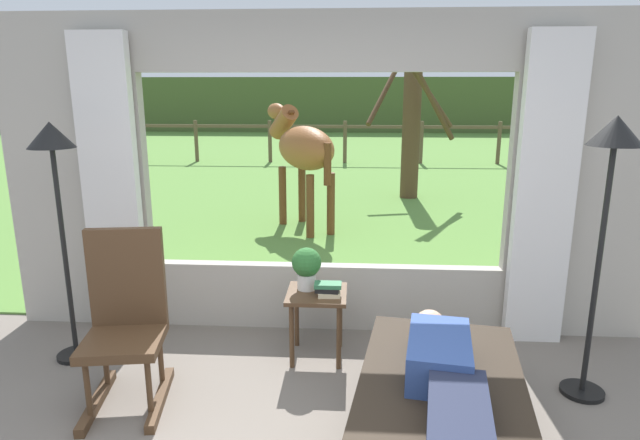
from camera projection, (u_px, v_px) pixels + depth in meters
name	position (u px, v px, depth m)	size (l,w,h in m)	color
back_wall_with_window	(324.00, 182.00, 4.30)	(5.20, 0.12, 2.55)	#ADA599
curtain_panel_left	(111.00, 189.00, 4.28)	(0.44, 0.10, 2.40)	silver
curtain_panel_right	(545.00, 194.00, 4.07)	(0.44, 0.10, 2.40)	silver
outdoor_pasture_lawn	(345.00, 159.00, 15.15)	(36.00, 21.68, 0.02)	#568438
distant_hill_ridge	(349.00, 105.00, 24.40)	(36.00, 2.00, 2.40)	#46582B
recliner_sofa	(440.00, 420.00, 2.94)	(1.15, 1.82, 0.42)	black
reclining_person	(444.00, 375.00, 2.82)	(0.43, 1.44, 0.22)	#334C8C
rocking_chair	(126.00, 319.00, 3.43)	(0.56, 0.74, 1.12)	#4C331E
side_table	(317.00, 304.00, 3.98)	(0.44, 0.44, 0.52)	#4C331E
potted_plant	(307.00, 266.00, 3.97)	(0.22, 0.22, 0.32)	silver
book_stack	(328.00, 289.00, 3.88)	(0.20, 0.14, 0.10)	beige
floor_lamp_left	(55.00, 171.00, 3.73)	(0.32, 0.32, 1.76)	black
floor_lamp_right	(610.00, 175.00, 3.23)	(0.32, 0.32, 1.83)	black
horse	(303.00, 149.00, 7.46)	(1.29, 1.70, 1.73)	brown
pasture_tree	(411.00, 128.00, 9.52)	(1.57, 1.62, 2.46)	#4C3823
pasture_fence_line	(345.00, 135.00, 14.14)	(16.10, 0.10, 1.10)	brown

